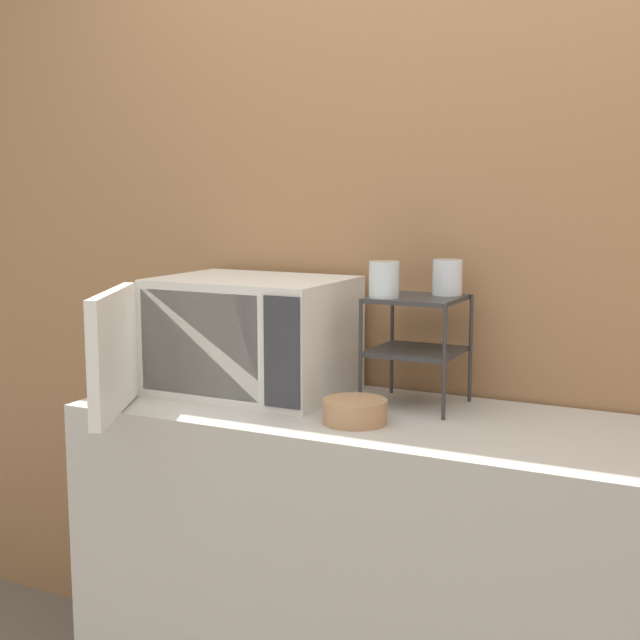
{
  "coord_description": "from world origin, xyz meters",
  "views": [
    {
      "loc": [
        0.7,
        -1.75,
        1.5
      ],
      "look_at": [
        -0.35,
        0.32,
        1.15
      ],
      "focal_mm": 50.0,
      "sensor_mm": 36.0,
      "label": 1
    }
  ],
  "objects_px": {
    "dish_rack": "(416,328)",
    "bowl": "(355,412)",
    "glass_back_right": "(447,277)",
    "glass_front_left": "(384,279)",
    "microwave": "(246,336)"
  },
  "relations": [
    {
      "from": "microwave",
      "to": "dish_rack",
      "type": "distance_m",
      "value": 0.48
    },
    {
      "from": "dish_rack",
      "to": "glass_front_left",
      "type": "distance_m",
      "value": 0.16
    },
    {
      "from": "microwave",
      "to": "glass_front_left",
      "type": "distance_m",
      "value": 0.44
    },
    {
      "from": "dish_rack",
      "to": "glass_front_left",
      "type": "xyz_separation_m",
      "value": [
        -0.07,
        -0.06,
        0.13
      ]
    },
    {
      "from": "dish_rack",
      "to": "bowl",
      "type": "bearing_deg",
      "value": -106.16
    },
    {
      "from": "microwave",
      "to": "dish_rack",
      "type": "bearing_deg",
      "value": 9.27
    },
    {
      "from": "microwave",
      "to": "dish_rack",
      "type": "xyz_separation_m",
      "value": [
        0.48,
        0.08,
        0.05
      ]
    },
    {
      "from": "dish_rack",
      "to": "bowl",
      "type": "height_order",
      "value": "dish_rack"
    },
    {
      "from": "microwave",
      "to": "bowl",
      "type": "xyz_separation_m",
      "value": [
        0.41,
        -0.16,
        -0.13
      ]
    },
    {
      "from": "dish_rack",
      "to": "glass_front_left",
      "type": "bearing_deg",
      "value": -138.02
    },
    {
      "from": "glass_back_right",
      "to": "glass_front_left",
      "type": "bearing_deg",
      "value": -135.16
    },
    {
      "from": "dish_rack",
      "to": "bowl",
      "type": "relative_size",
      "value": 1.83
    },
    {
      "from": "glass_front_left",
      "to": "glass_back_right",
      "type": "height_order",
      "value": "same"
    },
    {
      "from": "dish_rack",
      "to": "bowl",
      "type": "distance_m",
      "value": 0.3
    },
    {
      "from": "glass_front_left",
      "to": "bowl",
      "type": "xyz_separation_m",
      "value": [
        -0.0,
        -0.17,
        -0.31
      ]
    }
  ]
}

